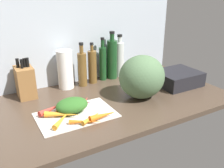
{
  "coord_description": "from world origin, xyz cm",
  "views": [
    {
      "loc": [
        -52.62,
        -117.88,
        63.19
      ],
      "look_at": [
        8.91,
        -8.92,
        13.22
      ],
      "focal_mm": 38.9,
      "sensor_mm": 36.0,
      "label": 1
    }
  ],
  "objects_px": {
    "carrot_6": "(92,117)",
    "bottle_2": "(103,63)",
    "carrot_5": "(51,109)",
    "cutting_board": "(76,115)",
    "carrot_3": "(85,122)",
    "carrot_1": "(59,109)",
    "bottle_0": "(82,68)",
    "paper_towel_roll": "(65,70)",
    "carrot_2": "(104,115)",
    "carrot_8": "(62,119)",
    "carrot_7": "(83,101)",
    "dish_rack": "(177,78)",
    "carrot_0": "(84,102)",
    "bottle_4": "(119,59)",
    "knife_block": "(25,82)",
    "winter_squash": "(142,77)",
    "bottle_3": "(112,59)",
    "carrot_4": "(62,114)",
    "bottle_1": "(92,66)"
  },
  "relations": [
    {
      "from": "carrot_6",
      "to": "bottle_2",
      "type": "bearing_deg",
      "value": 57.18
    },
    {
      "from": "carrot_5",
      "to": "carrot_6",
      "type": "height_order",
      "value": "carrot_5"
    },
    {
      "from": "cutting_board",
      "to": "carrot_3",
      "type": "xyz_separation_m",
      "value": [
        0.0,
        -0.11,
        0.01
      ]
    },
    {
      "from": "carrot_1",
      "to": "bottle_0",
      "type": "bearing_deg",
      "value": 48.4
    },
    {
      "from": "cutting_board",
      "to": "paper_towel_roll",
      "type": "height_order",
      "value": "paper_towel_roll"
    },
    {
      "from": "bottle_0",
      "to": "carrot_2",
      "type": "bearing_deg",
      "value": -100.89
    },
    {
      "from": "carrot_8",
      "to": "bottle_0",
      "type": "bearing_deg",
      "value": 55.06
    },
    {
      "from": "carrot_7",
      "to": "dish_rack",
      "type": "height_order",
      "value": "dish_rack"
    },
    {
      "from": "carrot_8",
      "to": "paper_towel_roll",
      "type": "height_order",
      "value": "paper_towel_roll"
    },
    {
      "from": "carrot_0",
      "to": "bottle_4",
      "type": "relative_size",
      "value": 0.46
    },
    {
      "from": "paper_towel_roll",
      "to": "dish_rack",
      "type": "xyz_separation_m",
      "value": [
        0.69,
        -0.32,
        -0.08
      ]
    },
    {
      "from": "cutting_board",
      "to": "bottle_2",
      "type": "bearing_deg",
      "value": 47.67
    },
    {
      "from": "knife_block",
      "to": "bottle_2",
      "type": "distance_m",
      "value": 0.55
    },
    {
      "from": "winter_squash",
      "to": "bottle_3",
      "type": "height_order",
      "value": "bottle_3"
    },
    {
      "from": "carrot_1",
      "to": "carrot_5",
      "type": "xyz_separation_m",
      "value": [
        -0.04,
        0.01,
        0.01
      ]
    },
    {
      "from": "cutting_board",
      "to": "carrot_4",
      "type": "xyz_separation_m",
      "value": [
        -0.08,
        0.01,
        0.02
      ]
    },
    {
      "from": "bottle_0",
      "to": "bottle_2",
      "type": "relative_size",
      "value": 0.96
    },
    {
      "from": "carrot_7",
      "to": "carrot_2",
      "type": "bearing_deg",
      "value": -81.68
    },
    {
      "from": "carrot_6",
      "to": "carrot_5",
      "type": "bearing_deg",
      "value": 129.99
    },
    {
      "from": "carrot_8",
      "to": "paper_towel_roll",
      "type": "distance_m",
      "value": 0.48
    },
    {
      "from": "carrot_0",
      "to": "carrot_8",
      "type": "height_order",
      "value": "carrot_8"
    },
    {
      "from": "paper_towel_roll",
      "to": "bottle_1",
      "type": "distance_m",
      "value": 0.2
    },
    {
      "from": "knife_block",
      "to": "bottle_3",
      "type": "xyz_separation_m",
      "value": [
        0.62,
        0.03,
        0.05
      ]
    },
    {
      "from": "winter_squash",
      "to": "bottle_2",
      "type": "distance_m",
      "value": 0.39
    },
    {
      "from": "carrot_7",
      "to": "bottle_3",
      "type": "bearing_deg",
      "value": 40.24
    },
    {
      "from": "carrot_6",
      "to": "carrot_8",
      "type": "xyz_separation_m",
      "value": [
        -0.14,
        0.05,
        0.0
      ]
    },
    {
      "from": "dish_rack",
      "to": "carrot_1",
      "type": "bearing_deg",
      "value": 179.45
    },
    {
      "from": "dish_rack",
      "to": "carrot_0",
      "type": "bearing_deg",
      "value": 178.45
    },
    {
      "from": "carrot_4",
      "to": "bottle_2",
      "type": "distance_m",
      "value": 0.61
    },
    {
      "from": "carrot_8",
      "to": "bottle_3",
      "type": "xyz_separation_m",
      "value": [
        0.54,
        0.45,
        0.13
      ]
    },
    {
      "from": "carrot_1",
      "to": "paper_towel_roll",
      "type": "height_order",
      "value": "paper_towel_roll"
    },
    {
      "from": "carrot_0",
      "to": "carrot_3",
      "type": "distance_m",
      "value": 0.22
    },
    {
      "from": "carrot_6",
      "to": "dish_rack",
      "type": "distance_m",
      "value": 0.75
    },
    {
      "from": "knife_block",
      "to": "carrot_0",
      "type": "bearing_deg",
      "value": -47.91
    },
    {
      "from": "cutting_board",
      "to": "carrot_0",
      "type": "relative_size",
      "value": 2.79
    },
    {
      "from": "carrot_5",
      "to": "carrot_0",
      "type": "bearing_deg",
      "value": -1.06
    },
    {
      "from": "carrot_7",
      "to": "winter_squash",
      "type": "height_order",
      "value": "winter_squash"
    },
    {
      "from": "cutting_board",
      "to": "bottle_0",
      "type": "xyz_separation_m",
      "value": [
        0.2,
        0.37,
        0.12
      ]
    },
    {
      "from": "carrot_4",
      "to": "paper_towel_roll",
      "type": "bearing_deg",
      "value": 67.46
    },
    {
      "from": "carrot_5",
      "to": "bottle_0",
      "type": "height_order",
      "value": "bottle_0"
    },
    {
      "from": "carrot_3",
      "to": "carrot_2",
      "type": "bearing_deg",
      "value": 1.0
    },
    {
      "from": "bottle_3",
      "to": "bottle_4",
      "type": "relative_size",
      "value": 1.1
    },
    {
      "from": "carrot_7",
      "to": "bottle_0",
      "type": "height_order",
      "value": "bottle_0"
    },
    {
      "from": "carrot_1",
      "to": "bottle_2",
      "type": "bearing_deg",
      "value": 37.21
    },
    {
      "from": "carrot_6",
      "to": "knife_block",
      "type": "distance_m",
      "value": 0.53
    },
    {
      "from": "carrot_0",
      "to": "bottle_0",
      "type": "relative_size",
      "value": 0.49
    },
    {
      "from": "bottle_3",
      "to": "carrot_0",
      "type": "bearing_deg",
      "value": -138.77
    },
    {
      "from": "cutting_board",
      "to": "bottle_3",
      "type": "bearing_deg",
      "value": 42.18
    },
    {
      "from": "bottle_1",
      "to": "bottle_2",
      "type": "xyz_separation_m",
      "value": [
        0.09,
        0.02,
        0.01
      ]
    },
    {
      "from": "cutting_board",
      "to": "bottle_3",
      "type": "height_order",
      "value": "bottle_3"
    }
  ]
}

